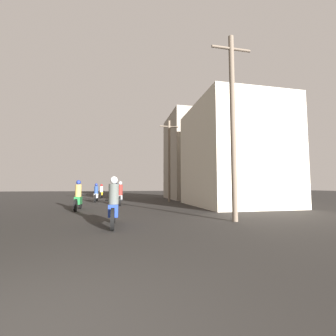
# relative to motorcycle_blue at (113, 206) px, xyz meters

# --- Properties ---
(motorcycle_blue) EXTENTS (0.60, 2.14, 1.60)m
(motorcycle_blue) POSITION_rel_motorcycle_blue_xyz_m (0.00, 0.00, 0.00)
(motorcycle_blue) COLOR black
(motorcycle_blue) RESTS_ON ground_plane
(motorcycle_green) EXTENTS (0.60, 2.08, 1.61)m
(motorcycle_green) POSITION_rel_motorcycle_blue_xyz_m (-2.00, 5.34, 0.01)
(motorcycle_green) COLOR black
(motorcycle_green) RESTS_ON ground_plane
(motorcycle_silver) EXTENTS (0.60, 1.95, 1.62)m
(motorcycle_silver) POSITION_rel_motorcycle_blue_xyz_m (0.19, 8.34, 0.01)
(motorcycle_silver) COLOR black
(motorcycle_silver) RESTS_ON ground_plane
(motorcycle_white) EXTENTS (0.60, 2.15, 1.53)m
(motorcycle_white) POSITION_rel_motorcycle_blue_xyz_m (-1.75, 11.87, -0.03)
(motorcycle_white) COLOR black
(motorcycle_white) RESTS_ON ground_plane
(motorcycle_red) EXTENTS (0.60, 1.97, 1.62)m
(motorcycle_red) POSITION_rel_motorcycle_blue_xyz_m (-0.19, 15.04, 0.02)
(motorcycle_red) COLOR black
(motorcycle_red) RESTS_ON ground_plane
(motorcycle_yellow) EXTENTS (0.60, 1.98, 1.51)m
(motorcycle_yellow) POSITION_rel_motorcycle_blue_xyz_m (-1.83, 17.96, -0.03)
(motorcycle_yellow) COLOR black
(motorcycle_yellow) RESTS_ON ground_plane
(building_right_near) EXTENTS (5.46, 6.88, 6.69)m
(building_right_near) POSITION_rel_motorcycle_blue_xyz_m (7.62, 6.30, 2.71)
(building_right_near) COLOR beige
(building_right_near) RESTS_ON ground_plane
(building_right_far) EXTENTS (4.16, 6.38, 8.64)m
(building_right_far) POSITION_rel_motorcycle_blue_xyz_m (7.14, 14.82, 3.68)
(building_right_far) COLOR gray
(building_right_far) RESTS_ON ground_plane
(utility_pole_near) EXTENTS (1.60, 0.20, 7.10)m
(utility_pole_near) POSITION_rel_motorcycle_blue_xyz_m (4.32, 0.08, 3.08)
(utility_pole_near) COLOR #6B5B4C
(utility_pole_near) RESTS_ON ground_plane
(utility_pole_far) EXTENTS (1.60, 0.20, 6.89)m
(utility_pole_far) POSITION_rel_motorcycle_blue_xyz_m (4.20, 10.91, 2.97)
(utility_pole_far) COLOR #6B5B4C
(utility_pole_far) RESTS_ON ground_plane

